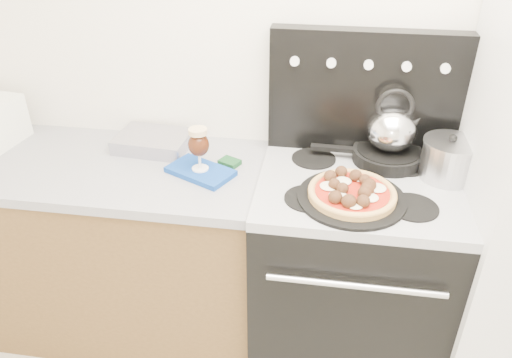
% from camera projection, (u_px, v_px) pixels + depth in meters
% --- Properties ---
extents(room_shell, '(3.52, 3.01, 2.52)m').
position_uv_depth(room_shell, '(346.00, 266.00, 0.98)').
color(room_shell, '#BAB4A3').
rests_on(room_shell, ground).
extents(base_cabinet, '(1.45, 0.60, 0.86)m').
position_uv_depth(base_cabinet, '(106.00, 250.00, 2.31)').
color(base_cabinet, brown).
rests_on(base_cabinet, ground).
extents(countertop, '(1.48, 0.63, 0.04)m').
position_uv_depth(countertop, '(89.00, 165.00, 2.07)').
color(countertop, '#94939C').
rests_on(countertop, base_cabinet).
extents(stove_body, '(0.76, 0.65, 0.88)m').
position_uv_depth(stove_body, '(347.00, 277.00, 2.14)').
color(stove_body, black).
rests_on(stove_body, ground).
extents(cooktop, '(0.76, 0.65, 0.04)m').
position_uv_depth(cooktop, '(359.00, 186.00, 1.90)').
color(cooktop, '#ADADB2').
rests_on(cooktop, stove_body).
extents(backguard, '(0.76, 0.08, 0.50)m').
position_uv_depth(backguard, '(364.00, 93.00, 1.99)').
color(backguard, black).
rests_on(backguard, cooktop).
extents(foil_sheet, '(0.32, 0.25, 0.06)m').
position_uv_depth(foil_sheet, '(153.00, 141.00, 2.15)').
color(foil_sheet, silver).
rests_on(foil_sheet, countertop).
extents(oven_mitt, '(0.30, 0.25, 0.02)m').
position_uv_depth(oven_mitt, '(200.00, 171.00, 1.97)').
color(oven_mitt, '#103D99').
rests_on(oven_mitt, countertop).
extents(beer_glass, '(0.09, 0.09, 0.18)m').
position_uv_depth(beer_glass, '(199.00, 149.00, 1.92)').
color(beer_glass, '#361508').
rests_on(beer_glass, oven_mitt).
extents(pizza_pan, '(0.50, 0.50, 0.01)m').
position_uv_depth(pizza_pan, '(351.00, 198.00, 1.78)').
color(pizza_pan, black).
rests_on(pizza_pan, cooktop).
extents(pizza, '(0.31, 0.31, 0.04)m').
position_uv_depth(pizza, '(352.00, 191.00, 1.76)').
color(pizza, '#EECA5E').
rests_on(pizza, pizza_pan).
extents(skillet, '(0.29, 0.29, 0.05)m').
position_uv_depth(skillet, '(387.00, 156.00, 2.01)').
color(skillet, black).
rests_on(skillet, cooktop).
extents(tea_kettle, '(0.24, 0.24, 0.22)m').
position_uv_depth(tea_kettle, '(392.00, 126.00, 1.94)').
color(tea_kettle, white).
rests_on(tea_kettle, skillet).
extents(stock_pot, '(0.22, 0.22, 0.14)m').
position_uv_depth(stock_pot, '(448.00, 161.00, 1.88)').
color(stock_pot, '#B9B9BE').
rests_on(stock_pot, cooktop).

